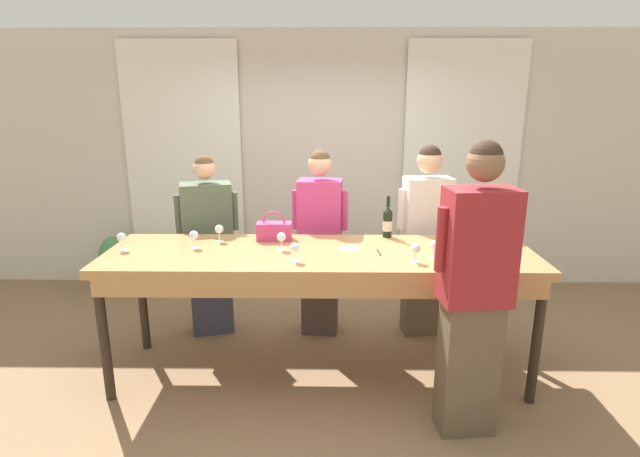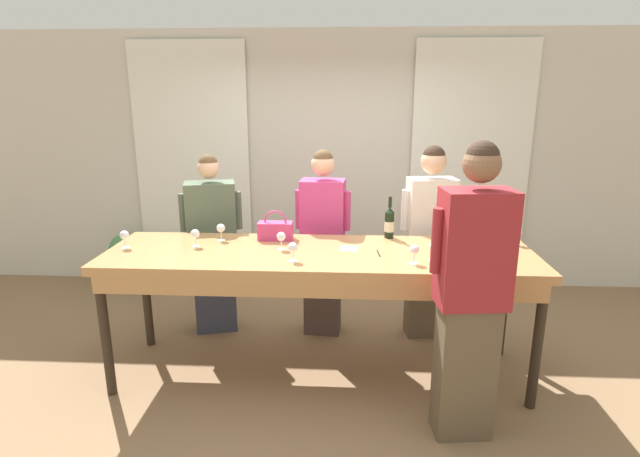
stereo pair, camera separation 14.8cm
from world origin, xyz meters
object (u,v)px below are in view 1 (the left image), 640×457
(wine_glass_front_left, at_px, (450,244))
(wine_glass_center_right, at_px, (416,249))
(host_pouring, at_px, (474,291))
(wine_glass_front_mid, at_px, (219,230))
(wine_glass_back_mid, at_px, (194,236))
(potted_plant, at_px, (115,262))
(wine_glass_back_left, at_px, (514,231))
(guest_cream_sweater, at_px, (425,239))
(guest_olive_jacket, at_px, (209,246))
(tasting_bar, at_px, (320,262))
(wine_bottle, at_px, (388,222))
(wine_glass_center_mid, at_px, (281,238))
(wine_glass_back_right, at_px, (122,238))
(guest_pink_top, at_px, (320,242))
(wine_glass_center_left, at_px, (295,248))
(handbag, at_px, (274,231))
(wine_glass_front_right, at_px, (435,246))

(wine_glass_front_left, distance_m, wine_glass_center_right, 0.30)
(wine_glass_front_left, distance_m, host_pouring, 0.57)
(wine_glass_front_mid, distance_m, wine_glass_back_mid, 0.23)
(potted_plant, bearing_deg, wine_glass_back_left, -20.34)
(wine_glass_front_mid, xyz_separation_m, wine_glass_back_mid, (-0.15, -0.17, 0.00))
(wine_glass_back_mid, bearing_deg, host_pouring, -21.05)
(wine_glass_front_mid, distance_m, guest_cream_sweater, 1.79)
(guest_olive_jacket, bearing_deg, wine_glass_center_right, -29.91)
(wine_glass_back_left, bearing_deg, tasting_bar, -170.24)
(wine_bottle, distance_m, wine_glass_center_right, 0.65)
(wine_glass_center_mid, relative_size, host_pouring, 0.07)
(wine_glass_center_right, bearing_deg, wine_glass_back_left, 29.77)
(wine_glass_back_mid, height_order, wine_glass_back_right, same)
(wine_glass_back_right, distance_m, host_pouring, 2.52)
(wine_glass_front_mid, height_order, guest_olive_jacket, guest_olive_jacket)
(guest_pink_top, height_order, guest_cream_sweater, guest_cream_sweater)
(wine_glass_back_left, relative_size, host_pouring, 0.07)
(potted_plant, bearing_deg, wine_bottle, -23.91)
(wine_glass_center_right, bearing_deg, guest_olive_jacket, 150.09)
(wine_glass_center_left, distance_m, potted_plant, 2.93)
(wine_glass_front_left, bearing_deg, guest_pink_top, 138.80)
(wine_glass_back_right, xyz_separation_m, host_pouring, (2.43, -0.67, -0.13))
(wine_bottle, bearing_deg, wine_glass_back_mid, -167.61)
(wine_glass_center_mid, xyz_separation_m, host_pouring, (1.24, -0.69, -0.13))
(tasting_bar, distance_m, guest_pink_top, 0.74)
(wine_glass_center_mid, bearing_deg, handbag, 106.87)
(wine_glass_back_mid, distance_m, guest_cream_sweater, 1.99)
(wine_glass_center_left, bearing_deg, wine_glass_front_left, 6.41)
(wine_bottle, distance_m, guest_pink_top, 0.69)
(wine_glass_back_left, height_order, potted_plant, wine_glass_back_left)
(wine_glass_back_left, bearing_deg, wine_glass_front_right, -149.70)
(wine_bottle, height_order, potted_plant, wine_bottle)
(guest_olive_jacket, xyz_separation_m, potted_plant, (-1.28, 0.93, -0.47))
(guest_olive_jacket, distance_m, potted_plant, 1.65)
(wine_glass_center_mid, height_order, guest_cream_sweater, guest_cream_sweater)
(wine_glass_front_right, bearing_deg, handbag, 158.44)
(wine_glass_front_left, height_order, wine_glass_back_right, same)
(wine_bottle, height_order, wine_glass_back_right, wine_bottle)
(wine_glass_front_mid, distance_m, wine_glass_center_right, 1.54)
(wine_bottle, bearing_deg, handbag, -173.73)
(wine_glass_front_right, height_order, wine_glass_back_mid, same)
(wine_glass_back_right, bearing_deg, wine_glass_front_mid, 19.24)
(potted_plant, bearing_deg, wine_glass_front_left, -28.69)
(tasting_bar, relative_size, wine_glass_back_right, 23.32)
(wine_glass_center_right, relative_size, wine_glass_back_mid, 1.00)
(wine_glass_back_right, bearing_deg, wine_glass_back_left, 4.54)
(wine_glass_front_right, bearing_deg, tasting_bar, 169.42)
(wine_glass_front_right, xyz_separation_m, guest_cream_sweater, (0.11, 0.88, -0.21))
(wine_glass_front_mid, height_order, wine_glass_center_right, same)
(wine_bottle, relative_size, guest_pink_top, 0.20)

